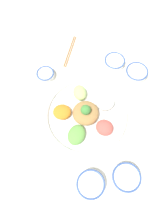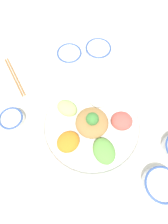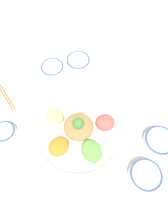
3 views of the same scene
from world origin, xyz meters
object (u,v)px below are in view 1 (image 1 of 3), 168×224
(salad_platter, at_px, (86,114))
(chopsticks_pair_near, at_px, (70,51))
(sauce_bowl_red, at_px, (126,177))
(rice_bowl_plain, at_px, (136,73))
(rice_bowl_blue, at_px, (46,74))
(sauce_bowl_far, at_px, (115,62))
(sauce_bowl_dark, at_px, (91,184))

(salad_platter, height_order, chopsticks_pair_near, salad_platter)
(sauce_bowl_red, distance_m, rice_bowl_plain, 0.51)
(chopsticks_pair_near, bearing_deg, salad_platter, -153.25)
(sauce_bowl_red, xyz_separation_m, chopsticks_pair_near, (0.67, -0.17, -0.02))
(rice_bowl_blue, height_order, sauce_bowl_far, same)
(sauce_bowl_far, bearing_deg, rice_bowl_plain, -158.31)
(salad_platter, height_order, rice_bowl_blue, salad_platter)
(rice_bowl_blue, height_order, sauce_bowl_dark, sauce_bowl_dark)
(sauce_bowl_dark, bearing_deg, rice_bowl_plain, -59.60)
(sauce_bowl_red, bearing_deg, sauce_bowl_far, -34.04)
(rice_bowl_blue, bearing_deg, sauce_bowl_dark, 167.88)
(salad_platter, bearing_deg, chopsticks_pair_near, -22.57)
(salad_platter, xyz_separation_m, chopsticks_pair_near, (0.36, -0.15, -0.02))
(sauce_bowl_red, xyz_separation_m, sauce_bowl_far, (0.47, -0.32, -0.01))
(rice_bowl_blue, bearing_deg, rice_bowl_plain, -124.20)
(sauce_bowl_far, bearing_deg, chopsticks_pair_near, 35.37)
(rice_bowl_blue, relative_size, rice_bowl_plain, 0.80)
(sauce_bowl_dark, bearing_deg, salad_platter, -31.76)
(rice_bowl_blue, relative_size, sauce_bowl_far, 0.83)
(salad_platter, relative_size, rice_bowl_blue, 4.30)
(salad_platter, xyz_separation_m, rice_bowl_blue, (0.29, 0.04, -0.01))
(salad_platter, height_order, sauce_bowl_dark, salad_platter)
(sauce_bowl_dark, distance_m, rice_bowl_plain, 0.58)
(rice_bowl_blue, distance_m, chopsticks_pair_near, 0.20)
(salad_platter, bearing_deg, sauce_bowl_dark, 148.24)
(sauce_bowl_far, height_order, chopsticks_pair_near, sauce_bowl_far)
(sauce_bowl_far, bearing_deg, sauce_bowl_dark, 132.27)
(sauce_bowl_red, distance_m, sauce_bowl_dark, 0.15)
(sauce_bowl_dark, bearing_deg, chopsticks_pair_near, -26.57)
(salad_platter, height_order, sauce_bowl_red, salad_platter)
(salad_platter, xyz_separation_m, rice_bowl_plain, (0.04, -0.34, -0.00))
(sauce_bowl_red, height_order, rice_bowl_blue, sauce_bowl_red)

